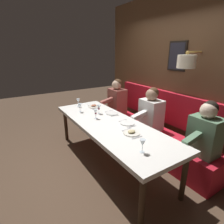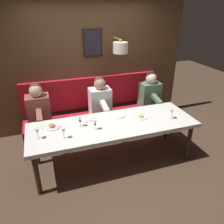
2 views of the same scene
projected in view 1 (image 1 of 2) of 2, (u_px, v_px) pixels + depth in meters
ground_plane at (110, 162)px, 3.19m from camera, size 12.00×12.00×0.00m
dining_table at (110, 126)px, 2.97m from camera, size 0.90×2.64×0.74m
banquette_bench at (148, 138)px, 3.57m from camera, size 0.52×2.84×0.45m
back_wall_panel at (174, 78)px, 3.48m from camera, size 0.59×4.04×2.90m
diner_nearest at (205, 131)px, 2.50m from camera, size 0.60×0.40×0.79m
diner_near at (151, 110)px, 3.34m from camera, size 0.60×0.40×0.79m
diner_middle at (117, 97)px, 4.25m from camera, size 0.60×0.40×0.79m
place_setting_0 at (127, 123)px, 2.93m from camera, size 0.24×0.32×0.01m
place_setting_1 at (94, 106)px, 3.78m from camera, size 0.24×0.32×0.05m
place_setting_2 at (131, 133)px, 2.58m from camera, size 0.24×0.32×0.05m
place_setting_3 at (112, 113)px, 3.39m from camera, size 0.24×0.33×0.01m
wine_glass_0 at (143, 143)px, 2.07m from camera, size 0.07×0.07×0.16m
wine_glass_1 at (80, 106)px, 3.45m from camera, size 0.07×0.07×0.16m
wine_glass_2 at (96, 112)px, 3.12m from camera, size 0.07×0.07×0.16m
wine_glass_3 at (99, 108)px, 3.36m from camera, size 0.07×0.07×0.16m
wine_glass_4 at (78, 101)px, 3.78m from camera, size 0.07×0.07×0.16m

